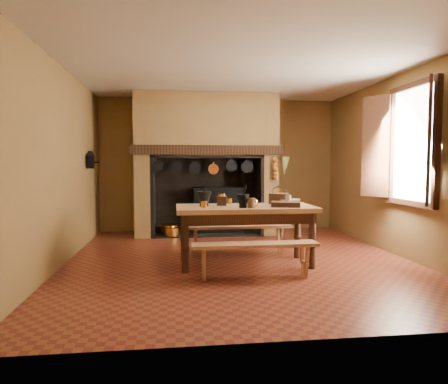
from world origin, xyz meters
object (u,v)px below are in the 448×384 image
Objects in this scene: bench_front at (255,252)px; work_table at (246,215)px; wicker_basket at (279,198)px; mixing_bowl at (290,202)px; iron_range at (218,209)px; coffee_grinder at (222,200)px.

work_table is at bearing 90.00° from bench_front.
wicker_basket is (0.55, 0.94, 0.59)m from bench_front.
mixing_bowl is 0.18m from wicker_basket.
iron_range is 0.83× the size of work_table.
work_table is at bearing -131.06° from wicker_basket.
mixing_bowl is 0.90× the size of wicker_basket.
mixing_bowl is (1.02, 0.07, -0.04)m from coffee_grinder.
iron_range is at bearing 91.51° from bench_front.
mixing_bowl reaches higher than work_table.
iron_range reaches higher than bench_front.
bench_front is at bearing -90.00° from work_table.
wicker_basket is (0.64, -2.47, 0.44)m from iron_range.
coffee_grinder reaches higher than mixing_bowl.
work_table is 0.65m from wicker_basket.
coffee_grinder is at bearing -147.76° from wicker_basket.
bench_front is at bearing -58.18° from coffee_grinder.
coffee_grinder is (-0.32, 0.12, 0.21)m from work_table.
coffee_grinder is at bearing 159.13° from work_table.
iron_range is at bearing 91.88° from work_table.
mixing_bowl is at bearing -6.12° from wicker_basket.
iron_range is 5.39× the size of mixing_bowl.
wicker_basket is at bearing 26.78° from work_table.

